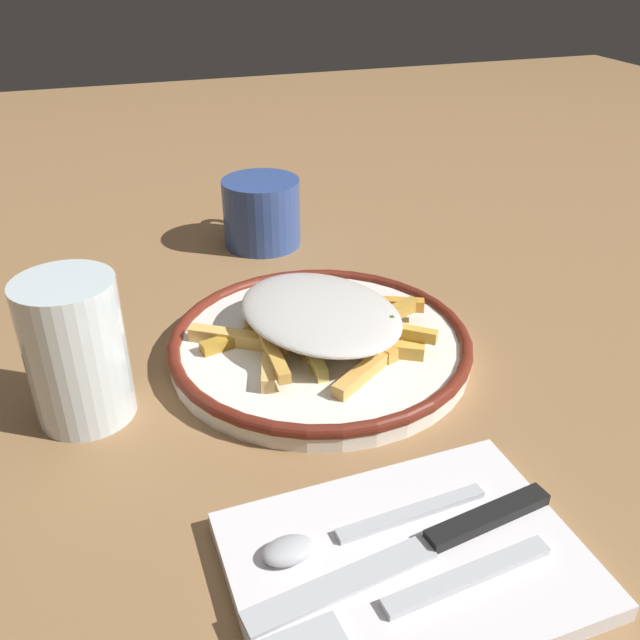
% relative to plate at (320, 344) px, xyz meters
% --- Properties ---
extents(ground_plane, '(2.60, 2.60, 0.00)m').
position_rel_plate_xyz_m(ground_plane, '(0.00, 0.00, -0.01)').
color(ground_plane, olive).
extents(plate, '(0.27, 0.27, 0.02)m').
position_rel_plate_xyz_m(plate, '(0.00, 0.00, 0.00)').
color(plate, white).
rests_on(plate, ground_plane).
extents(fries_heap, '(0.20, 0.22, 0.04)m').
position_rel_plate_xyz_m(fries_heap, '(-0.00, 0.00, 0.03)').
color(fries_heap, '#D1853F').
rests_on(fries_heap, plate).
extents(napkin, '(0.16, 0.21, 0.01)m').
position_rel_plate_xyz_m(napkin, '(-0.24, 0.03, -0.01)').
color(napkin, white).
rests_on(napkin, ground_plane).
extents(fork, '(0.04, 0.18, 0.01)m').
position_rel_plate_xyz_m(fork, '(-0.27, 0.04, 0.00)').
color(fork, silver).
rests_on(fork, napkin).
extents(knife, '(0.05, 0.21, 0.01)m').
position_rel_plate_xyz_m(knife, '(-0.24, 0.01, 0.00)').
color(knife, black).
rests_on(knife, napkin).
extents(spoon, '(0.03, 0.15, 0.01)m').
position_rel_plate_xyz_m(spoon, '(-0.22, 0.06, 0.00)').
color(spoon, silver).
rests_on(spoon, napkin).
extents(water_glass, '(0.08, 0.08, 0.12)m').
position_rel_plate_xyz_m(water_glass, '(-0.02, 0.20, 0.05)').
color(water_glass, silver).
rests_on(water_glass, ground_plane).
extents(coffee_mug, '(0.12, 0.09, 0.08)m').
position_rel_plate_xyz_m(coffee_mug, '(0.26, -0.01, 0.03)').
color(coffee_mug, '#334D92').
rests_on(coffee_mug, ground_plane).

